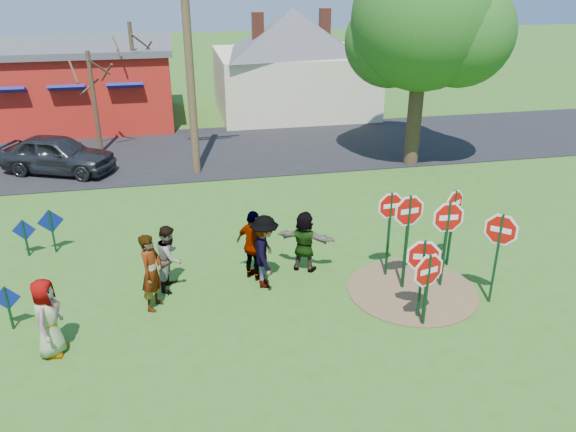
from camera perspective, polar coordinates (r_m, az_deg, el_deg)
name	(u,v)px	position (r m, az deg, el deg)	size (l,w,h in m)	color
ground	(227,289)	(14.21, -6.23, -7.38)	(120.00, 120.00, 0.00)	#325C1A
road	(200,152)	(24.74, -8.98, 6.48)	(120.00, 7.50, 0.04)	black
dirt_patch	(412,290)	(14.38, 12.47, -7.36)	(3.20, 3.20, 0.03)	brown
red_building	(80,83)	(30.92, -20.41, 12.54)	(9.40, 7.69, 3.90)	#A32110
cream_house	(293,57)	(31.10, 0.47, 15.85)	(9.40, 9.40, 6.50)	beige
stop_sign_a	(423,263)	(12.72, 13.55, -4.63)	(1.00, 0.32, 2.09)	#0F391E
stop_sign_b	(390,213)	(14.14, 10.35, 0.26)	(0.92, 0.07, 2.43)	#0F391E
stop_sign_c	(447,226)	(14.00, 15.88, -0.94)	(1.06, 0.09, 2.42)	#0F391E
stop_sign_d	(454,209)	(15.10, 16.48, 0.64)	(0.85, 0.46, 2.27)	#0F391E
stop_sign_e	(428,275)	(12.55, 14.02, -5.88)	(1.02, 0.30, 1.91)	#0F391E
stop_sign_f	(500,237)	(13.68, 20.73, -2.00)	(0.77, 0.71, 2.42)	#0F391E
stop_sign_g	(408,221)	(13.61, 12.12, -0.51)	(1.04, 0.14, 2.63)	#0F391E
blue_diamond_b	(8,303)	(13.78, -26.60, -7.91)	(0.59, 0.06, 1.09)	#0F391E
blue_diamond_c	(25,234)	(16.97, -25.18, -1.66)	(0.63, 0.06, 1.10)	#0F391E
blue_diamond_d	(51,226)	(16.83, -22.90, -0.96)	(0.68, 0.19, 1.29)	#0F391E
person_a	(47,318)	(12.52, -23.25, -9.48)	(0.85, 0.55, 1.73)	#494F95
person_b	(152,272)	(13.33, -13.69, -5.55)	(0.69, 0.45, 1.89)	#207869
person_c	(170,257)	(14.11, -11.92, -4.11)	(0.82, 0.64, 1.68)	brown
person_d	(265,252)	(13.84, -2.38, -3.64)	(1.22, 0.70, 1.89)	#2F2F33
person_e	(254,246)	(14.17, -3.48, -3.02)	(1.09, 0.46, 1.87)	#5B3763
person_f	(304,241)	(14.60, 1.69, -2.59)	(1.53, 0.49, 1.66)	#24552A
suv	(57,154)	(23.37, -22.37, 5.84)	(1.74, 4.33, 1.47)	#2B2B2F
utility_pole	(187,35)	(21.03, -10.19, 17.61)	(2.39, 0.30, 9.76)	#4C3823
leafy_tree	(426,26)	(22.45, 13.88, 18.23)	(5.84, 5.33, 8.30)	#382819
bare_tree_east	(134,64)	(27.13, -15.41, 14.68)	(1.80, 1.80, 5.14)	#382819
bare_tree_extra	(92,88)	(25.00, -19.25, 12.13)	(1.80, 1.80, 4.27)	#382819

